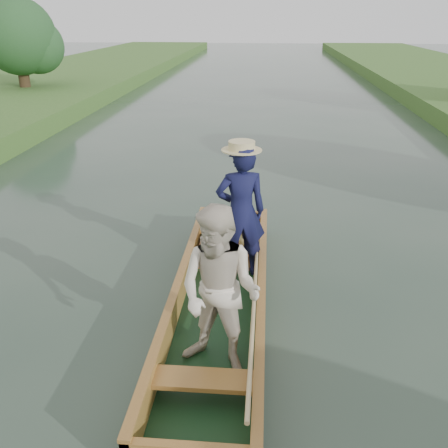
{
  "coord_description": "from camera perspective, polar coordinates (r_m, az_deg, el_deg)",
  "views": [
    {
      "loc": [
        0.5,
        -5.29,
        3.46
      ],
      "look_at": [
        0.0,
        0.6,
        0.95
      ],
      "focal_mm": 40.0,
      "sensor_mm": 36.0,
      "label": 1
    }
  ],
  "objects": [
    {
      "name": "punt",
      "position": [
        5.87,
        0.24,
        -5.34
      ],
      "size": [
        1.18,
        5.0,
        1.95
      ],
      "color": "black",
      "rests_on": "ground"
    },
    {
      "name": "ground",
      "position": [
        6.34,
        -0.47,
        -10.07
      ],
      "size": [
        120.0,
        120.0,
        0.0
      ],
      "primitive_type": "plane",
      "color": "#283D30",
      "rests_on": "ground"
    },
    {
      "name": "trees_far",
      "position": [
        13.54,
        10.59,
        18.91
      ],
      "size": [
        22.76,
        16.59,
        4.64
      ],
      "color": "#47331E",
      "rests_on": "ground"
    }
  ]
}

